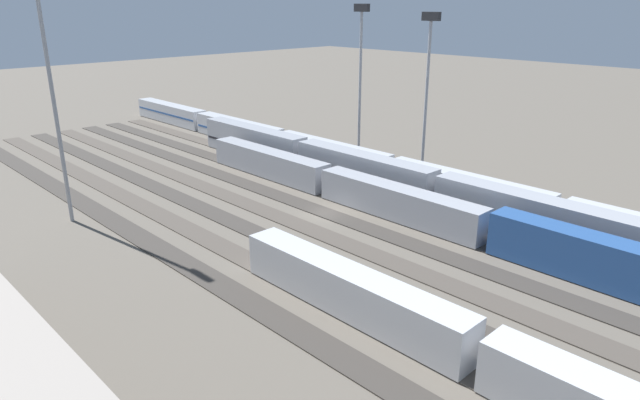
% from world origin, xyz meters
% --- Properties ---
extents(ground_plane, '(400.00, 400.00, 0.00)m').
position_xyz_m(ground_plane, '(0.00, 0.00, 0.00)').
color(ground_plane, '#60594F').
extents(track_bed_0, '(140.00, 2.80, 0.12)m').
position_xyz_m(track_bed_0, '(0.00, -20.00, 0.06)').
color(track_bed_0, '#4C443D').
rests_on(track_bed_0, ground_plane).
extents(track_bed_1, '(140.00, 2.80, 0.12)m').
position_xyz_m(track_bed_1, '(0.00, -15.00, 0.06)').
color(track_bed_1, '#3D3833').
rests_on(track_bed_1, ground_plane).
extents(track_bed_2, '(140.00, 2.80, 0.12)m').
position_xyz_m(track_bed_2, '(0.00, -10.00, 0.06)').
color(track_bed_2, '#4C443D').
rests_on(track_bed_2, ground_plane).
extents(track_bed_3, '(140.00, 2.80, 0.12)m').
position_xyz_m(track_bed_3, '(0.00, -5.00, 0.06)').
color(track_bed_3, '#3D3833').
rests_on(track_bed_3, ground_plane).
extents(track_bed_4, '(140.00, 2.80, 0.12)m').
position_xyz_m(track_bed_4, '(0.00, 0.00, 0.06)').
color(track_bed_4, '#3D3833').
rests_on(track_bed_4, ground_plane).
extents(track_bed_5, '(140.00, 2.80, 0.12)m').
position_xyz_m(track_bed_5, '(0.00, 5.00, 0.06)').
color(track_bed_5, '#4C443D').
rests_on(track_bed_5, ground_plane).
extents(track_bed_6, '(140.00, 2.80, 0.12)m').
position_xyz_m(track_bed_6, '(0.00, 10.00, 0.06)').
color(track_bed_6, '#3D3833').
rests_on(track_bed_6, ground_plane).
extents(track_bed_7, '(140.00, 2.80, 0.12)m').
position_xyz_m(track_bed_7, '(0.00, 15.00, 0.06)').
color(track_bed_7, '#4C443D').
rests_on(track_bed_7, ground_plane).
extents(track_bed_8, '(140.00, 2.80, 0.12)m').
position_xyz_m(track_bed_8, '(0.00, 20.00, 0.06)').
color(track_bed_8, '#3D3833').
rests_on(track_bed_8, ground_plane).
extents(train_on_track_7, '(47.20, 3.00, 3.80)m').
position_xyz_m(train_on_track_7, '(-30.15, 15.00, 2.02)').
color(train_on_track_7, silver).
rests_on(train_on_track_7, ground_plane).
extents(train_on_track_1, '(139.00, 3.06, 4.40)m').
position_xyz_m(train_on_track_1, '(4.24, -15.00, 2.04)').
color(train_on_track_1, maroon).
rests_on(train_on_track_1, ground_plane).
extents(train_on_track_2, '(95.60, 3.06, 5.00)m').
position_xyz_m(train_on_track_2, '(-9.17, -10.00, 2.59)').
color(train_on_track_2, '#A8AAB2').
rests_on(train_on_track_2, ground_plane).
extents(train_on_track_3, '(66.40, 3.00, 4.40)m').
position_xyz_m(train_on_track_3, '(-5.61, -5.00, 2.11)').
color(train_on_track_3, '#285193').
rests_on(train_on_track_3, ground_plane).
extents(light_mast_0, '(2.80, 0.70, 24.27)m').
position_xyz_m(light_mast_0, '(16.34, -23.92, 15.72)').
color(light_mast_0, '#9EA0A5').
rests_on(light_mast_0, ground_plane).
extents(light_mast_1, '(2.80, 0.70, 31.96)m').
position_xyz_m(light_mast_1, '(19.12, 23.33, 19.90)').
color(light_mast_1, '#9EA0A5').
rests_on(light_mast_1, ground_plane).
extents(light_mast_2, '(2.80, 0.70, 23.23)m').
position_xyz_m(light_mast_2, '(2.11, -22.46, 15.14)').
color(light_mast_2, '#9EA0A5').
rests_on(light_mast_2, ground_plane).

